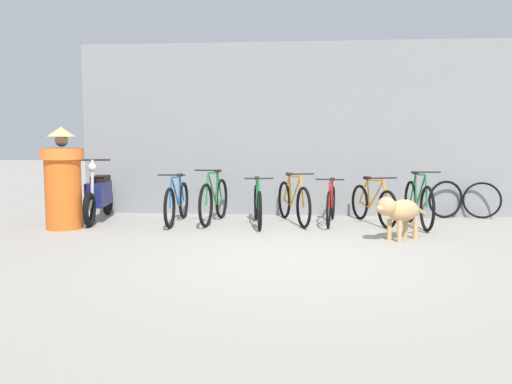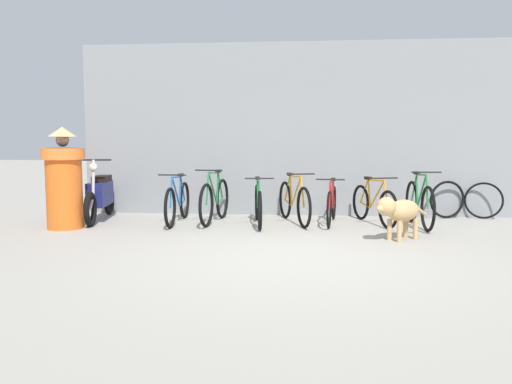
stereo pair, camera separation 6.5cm
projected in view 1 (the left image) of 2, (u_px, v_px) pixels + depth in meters
The scene contains 14 objects.
ground_plane at pixel (295, 258), 5.93m from camera, with size 60.00×60.00×0.00m, color #9E998E.
shop_wall_back at pixel (296, 130), 9.37m from camera, with size 8.16×0.20×3.21m.
bicycle_0 at pixel (177, 203), 8.48m from camera, with size 0.46×1.74×0.86m.
bicycle_1 at pixel (214, 201), 8.53m from camera, with size 0.46×1.69×0.93m.
bicycle_2 at pixel (258, 205), 8.31m from camera, with size 0.46×1.69×0.82m.
bicycle_3 at pixel (293, 202), 8.49m from camera, with size 0.63×1.69×0.87m.
bicycle_4 at pixel (331, 204), 8.43m from camera, with size 0.46×1.56×0.79m.
bicycle_5 at pixel (373, 204), 8.38m from camera, with size 0.61×1.56×0.81m.
bicycle_6 at pixel (418, 203), 8.16m from camera, with size 0.46×1.68×0.92m.
motorcycle at pixel (99, 196), 8.75m from camera, with size 0.58×1.92×1.09m.
stray_dog at pixel (399, 211), 6.99m from camera, with size 0.87×0.78×0.63m.
person_in_robes at pixel (63, 179), 7.90m from camera, with size 0.89×0.89×1.62m.
spare_tire_left at pixel (482, 200), 8.98m from camera, with size 0.63×0.26×0.66m.
spare_tire_right at pixel (446, 199), 9.03m from camera, with size 0.67×0.23×0.68m.
Camera 1 is at (0.01, -5.84, 1.39)m, focal length 35.00 mm.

